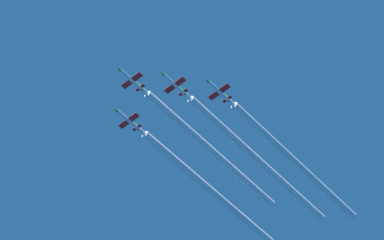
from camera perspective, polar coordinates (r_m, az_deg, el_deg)
name	(u,v)px	position (r m, az deg, el deg)	size (l,w,h in m)	color
jet_lead	(130,79)	(309.63, -3.55, 2.36)	(7.90, 11.51, 2.77)	silver
jet_left_wingman	(173,84)	(308.65, -1.07, 2.10)	(7.90, 11.51, 2.77)	silver
jet_right_wingman	(127,119)	(317.50, -3.72, 0.05)	(7.90, 11.51, 2.77)	silver
jet_outer_left	(218,90)	(308.74, 1.48, 1.71)	(7.90, 11.51, 2.77)	silver
smoke_trail_lead	(210,149)	(326.54, 1.04, -1.69)	(2.51, 65.28, 2.51)	white
smoke_trail_left_wingman	(257,159)	(328.31, 3.72, -2.24)	(2.51, 71.32, 2.51)	white
smoke_trail_right_wingman	(215,194)	(337.84, 1.34, -4.27)	(2.51, 75.65, 2.51)	white
smoke_trail_outer_left	(294,161)	(328.32, 5.84, -2.35)	(2.51, 66.41, 2.51)	white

